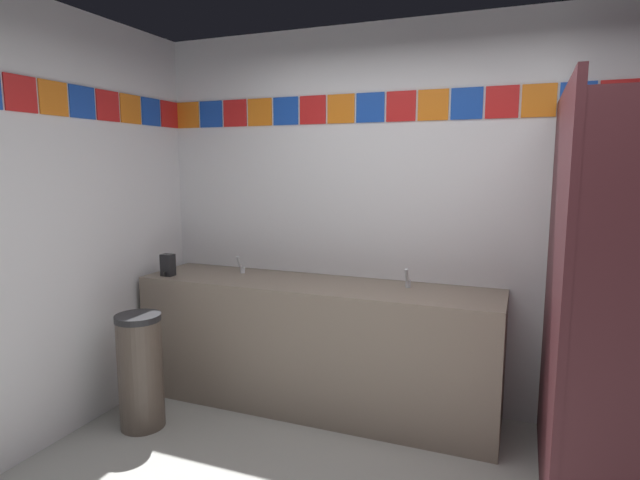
{
  "coord_description": "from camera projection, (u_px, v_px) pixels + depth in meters",
  "views": [
    {
      "loc": [
        0.59,
        -1.9,
        1.7
      ],
      "look_at": [
        -0.56,
        1.01,
        1.24
      ],
      "focal_mm": 29.0,
      "sensor_mm": 36.0,
      "label": 1
    }
  ],
  "objects": [
    {
      "name": "trash_bin",
      "position": [
        141.0,
        371.0,
        3.33
      ],
      "size": [
        0.29,
        0.29,
        0.75
      ],
      "color": "brown",
      "rests_on": "ground_plane"
    },
    {
      "name": "soap_dispenser",
      "position": [
        168.0,
        265.0,
        3.77
      ],
      "size": [
        0.09,
        0.09,
        0.16
      ],
      "color": "black",
      "rests_on": "vanity_counter"
    },
    {
      "name": "vanity_counter",
      "position": [
        315.0,
        344.0,
        3.61
      ],
      "size": [
        2.5,
        0.59,
        0.89
      ],
      "color": "gray",
      "rests_on": "ground_plane"
    },
    {
      "name": "faucet_right",
      "position": [
        408.0,
        280.0,
        3.39
      ],
      "size": [
        0.04,
        0.1,
        0.14
      ],
      "color": "silver",
      "rests_on": "vanity_counter"
    },
    {
      "name": "stall_divider",
      "position": [
        599.0,
        312.0,
        2.34
      ],
      "size": [
        0.92,
        1.35,
        2.06
      ],
      "color": "#471E23",
      "rests_on": "ground_plane"
    },
    {
      "name": "faucet_left",
      "position": [
        241.0,
        267.0,
        3.85
      ],
      "size": [
        0.04,
        0.1,
        0.14
      ],
      "color": "silver",
      "rests_on": "vanity_counter"
    },
    {
      "name": "wall_back",
      "position": [
        431.0,
        219.0,
        3.53
      ],
      "size": [
        4.05,
        0.09,
        2.65
      ],
      "color": "silver",
      "rests_on": "ground_plane"
    }
  ]
}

